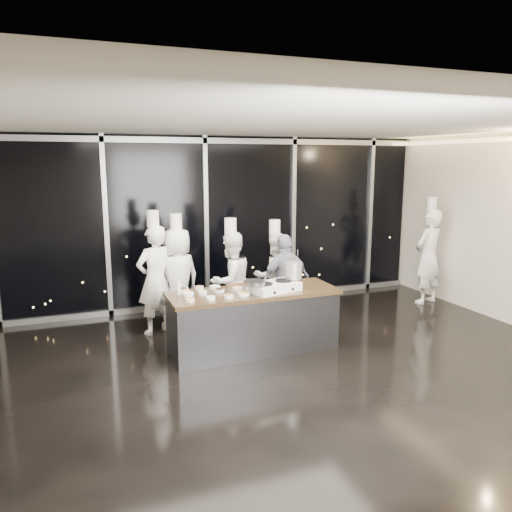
# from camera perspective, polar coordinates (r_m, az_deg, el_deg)

# --- Properties ---
(ground) EXTENTS (9.00, 9.00, 0.00)m
(ground) POSITION_cam_1_polar(r_m,az_deg,el_deg) (6.71, 2.49, -13.30)
(ground) COLOR black
(ground) RESTS_ON ground
(room_shell) EXTENTS (9.02, 7.02, 3.21)m
(room_shell) POSITION_cam_1_polar(r_m,az_deg,el_deg) (6.22, 4.16, 6.21)
(room_shell) COLOR beige
(room_shell) RESTS_ON ground
(window_wall) EXTENTS (8.90, 0.11, 3.20)m
(window_wall) POSITION_cam_1_polar(r_m,az_deg,el_deg) (9.44, -5.79, 3.83)
(window_wall) COLOR black
(window_wall) RESTS_ON ground
(demo_counter) EXTENTS (2.46, 0.86, 0.90)m
(demo_counter) POSITION_cam_1_polar(r_m,az_deg,el_deg) (7.33, -0.31, -7.38)
(demo_counter) COLOR #38393D
(demo_counter) RESTS_ON ground
(stove) EXTENTS (0.79, 0.60, 0.14)m
(stove) POSITION_cam_1_polar(r_m,az_deg,el_deg) (7.18, 2.07, -3.51)
(stove) COLOR white
(stove) RESTS_ON demo_counter
(frying_pan) EXTENTS (0.57, 0.38, 0.05)m
(frying_pan) POSITION_cam_1_polar(r_m,az_deg,el_deg) (6.98, -0.23, -3.07)
(frying_pan) COLOR slate
(frying_pan) RESTS_ON stove
(stock_pot) EXTENTS (0.30, 0.30, 0.24)m
(stock_pot) POSITION_cam_1_polar(r_m,az_deg,el_deg) (7.34, 4.32, -1.62)
(stock_pot) COLOR #BCBDBF
(stock_pot) RESTS_ON stove
(prep_bowls) EXTENTS (1.39, 0.72, 0.05)m
(prep_bowls) POSITION_cam_1_polar(r_m,az_deg,el_deg) (7.07, -4.13, -4.08)
(prep_bowls) COLOR white
(prep_bowls) RESTS_ON demo_counter
(squeeze_bottle) EXTENTS (0.06, 0.06, 0.21)m
(squeeze_bottle) POSITION_cam_1_polar(r_m,az_deg,el_deg) (7.04, -8.83, -3.65)
(squeeze_bottle) COLOR white
(squeeze_bottle) RESTS_ON demo_counter
(chef_far_left) EXTENTS (0.75, 0.62, 1.99)m
(chef_far_left) POSITION_cam_1_polar(r_m,az_deg,el_deg) (8.09, -11.45, -2.56)
(chef_far_left) COLOR white
(chef_far_left) RESTS_ON ground
(chef_left) EXTENTS (0.96, 0.80, 1.91)m
(chef_left) POSITION_cam_1_polar(r_m,az_deg,el_deg) (8.30, -8.95, -2.46)
(chef_left) COLOR white
(chef_left) RESTS_ON ground
(chef_center) EXTENTS (0.96, 0.86, 1.84)m
(chef_center) POSITION_cam_1_polar(r_m,az_deg,el_deg) (8.16, -2.88, -2.82)
(chef_center) COLOR white
(chef_center) RESTS_ON ground
(guest) EXTENTS (0.97, 0.52, 1.57)m
(guest) POSITION_cam_1_polar(r_m,az_deg,el_deg) (8.28, 3.36, -2.86)
(guest) COLOR #121A33
(guest) RESTS_ON ground
(chef_right) EXTENTS (0.77, 0.62, 1.75)m
(chef_right) POSITION_cam_1_polar(r_m,az_deg,el_deg) (8.68, 2.10, -2.26)
(chef_right) COLOR white
(chef_right) RESTS_ON ground
(chef_side) EXTENTS (0.77, 0.61, 2.07)m
(chef_side) POSITION_cam_1_polar(r_m,az_deg,el_deg) (10.19, 19.08, 0.05)
(chef_side) COLOR white
(chef_side) RESTS_ON ground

